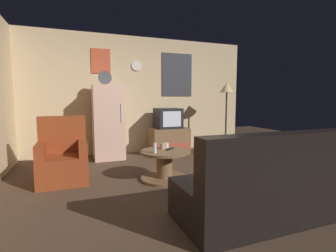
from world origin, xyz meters
TOP-DOWN VIEW (x-y plane):
  - ground_plane at (0.00, 0.00)m, footprint 12.00×12.00m
  - wall_with_art at (0.01, 2.45)m, footprint 5.20×0.12m
  - fridge at (-0.78, 2.01)m, footprint 0.60×0.62m
  - tv_stand at (0.55, 1.98)m, footprint 0.84×0.53m
  - crt_tv at (0.52, 1.98)m, footprint 0.54×0.51m
  - standing_lamp at (1.82, 1.66)m, footprint 0.32×0.32m
  - coffee_table at (-0.17, 0.30)m, footprint 0.72×0.72m
  - wine_glass at (-0.36, 0.19)m, footprint 0.05×0.05m
  - mug_ceramic_white at (-0.09, 0.44)m, footprint 0.08×0.08m
  - mug_ceramic_tan at (-0.16, 0.43)m, footprint 0.08×0.08m
  - remote_control at (-0.07, 0.35)m, footprint 0.15×0.12m
  - armchair at (-1.61, 0.78)m, footprint 0.68×0.68m
  - couch at (0.33, -1.24)m, footprint 1.70×0.80m
  - book_stack at (1.24, 1.88)m, footprint 0.20×0.17m

SIDE VIEW (x-z plane):
  - ground_plane at x=0.00m, z-range 0.00..0.00m
  - book_stack at x=1.24m, z-range 0.00..0.09m
  - coffee_table at x=-0.17m, z-range 0.00..0.45m
  - tv_stand at x=0.55m, z-range 0.00..0.58m
  - couch at x=0.33m, z-range -0.15..0.77m
  - armchair at x=-1.61m, z-range -0.14..0.82m
  - remote_control at x=-0.07m, z-range 0.45..0.47m
  - mug_ceramic_white at x=-0.09m, z-range 0.45..0.54m
  - mug_ceramic_tan at x=-0.16m, z-range 0.45..0.54m
  - wine_glass at x=-0.36m, z-range 0.45..0.60m
  - fridge at x=-0.78m, z-range -0.13..1.64m
  - crt_tv at x=0.52m, z-range 0.58..1.02m
  - wall_with_art at x=0.01m, z-range 0.01..2.61m
  - standing_lamp at x=1.82m, z-range 0.56..2.15m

